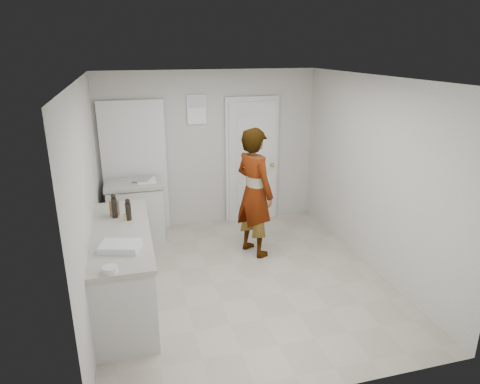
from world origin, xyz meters
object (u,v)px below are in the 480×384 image
object	(u,v)px
person	(254,193)
egg_bowl	(110,269)
cake_mix_box	(114,208)
oil_cruet_b	(114,206)
oil_cruet_a	(128,210)
spice_jar	(126,217)
baking_dish	(120,247)

from	to	relation	value
person	egg_bowl	size ratio (longest dim) A/B	13.47
cake_mix_box	oil_cruet_b	xyz separation A→B (m)	(0.00, -0.08, 0.05)
person	cake_mix_box	xyz separation A→B (m)	(-1.86, -0.40, 0.11)
oil_cruet_a	spice_jar	bearing A→B (deg)	172.82
oil_cruet_a	baking_dish	size ratio (longest dim) A/B	0.60
person	egg_bowl	world-z (taller)	person
person	egg_bowl	xyz separation A→B (m)	(-1.89, -1.80, 0.04)
spice_jar	oil_cruet_b	size ratio (longest dim) A/B	0.24
spice_jar	baking_dish	world-z (taller)	spice_jar
cake_mix_box	baking_dish	size ratio (longest dim) A/B	0.43
baking_dish	oil_cruet_a	bearing A→B (deg)	82.39
person	spice_jar	bearing A→B (deg)	84.06
oil_cruet_a	egg_bowl	world-z (taller)	oil_cruet_a
oil_cruet_b	baking_dish	xyz separation A→B (m)	(0.05, -0.88, -0.11)
spice_jar	egg_bowl	world-z (taller)	spice_jar
person	cake_mix_box	distance (m)	1.90
cake_mix_box	oil_cruet_a	bearing A→B (deg)	-51.92
oil_cruet_a	baking_dish	distance (m)	0.78
spice_jar	oil_cruet_b	distance (m)	0.20
spice_jar	egg_bowl	xyz separation A→B (m)	(-0.15, -1.21, -0.01)
cake_mix_box	egg_bowl	xyz separation A→B (m)	(-0.03, -1.40, -0.07)
person	oil_cruet_a	distance (m)	1.81
oil_cruet_b	baking_dish	size ratio (longest dim) A/B	0.68
baking_dish	egg_bowl	size ratio (longest dim) A/B	3.23
cake_mix_box	egg_bowl	world-z (taller)	cake_mix_box
oil_cruet_b	person	bearing A→B (deg)	14.34
oil_cruet_a	cake_mix_box	bearing A→B (deg)	128.84
person	baking_dish	distance (m)	2.26
person	oil_cruet_b	bearing A→B (deg)	79.69
cake_mix_box	oil_cruet_a	distance (m)	0.25
baking_dish	egg_bowl	xyz separation A→B (m)	(-0.09, -0.44, -0.00)
person	spice_jar	xyz separation A→B (m)	(-1.74, -0.59, 0.05)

